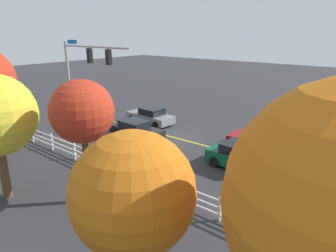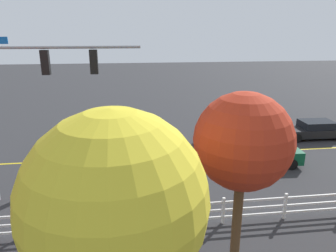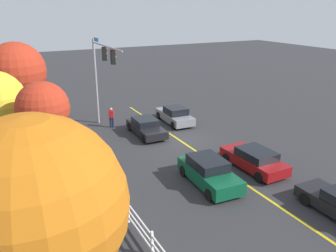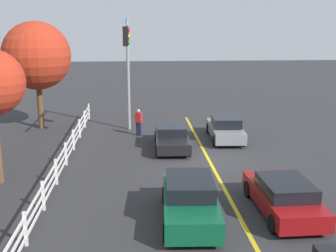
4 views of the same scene
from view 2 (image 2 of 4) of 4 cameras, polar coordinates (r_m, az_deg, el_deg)
ground_plane at (r=18.97m, az=-5.09°, el=-5.83°), size 120.00×120.00×0.00m
lane_center_stripe at (r=19.49m, az=6.79°, el=-5.23°), size 28.00×0.16×0.01m
signal_assembly at (r=14.16m, az=-24.97°, el=6.03°), size 6.78×0.38×7.20m
car_0 at (r=24.44m, az=25.52°, el=-0.61°), size 4.76×1.91×1.28m
car_1 at (r=20.51m, az=-15.73°, el=-2.63°), size 4.45×2.03×1.42m
car_2 at (r=18.49m, az=16.68°, el=-4.69°), size 4.52×2.14×1.51m
car_3 at (r=17.21m, az=-12.20°, el=-6.39°), size 4.42×2.00×1.27m
car_4 at (r=21.46m, az=12.21°, el=-1.52°), size 4.48×2.00×1.32m
pedestrian at (r=15.97m, az=-23.07°, el=-8.17°), size 0.42×0.48×1.69m
white_rail_fence at (r=12.80m, az=10.27°, el=-15.16°), size 26.10×0.10×1.15m
tree_0 at (r=8.87m, az=13.78°, el=-2.96°), size 2.82×2.82×5.86m
tree_3 at (r=6.41m, az=-9.76°, el=-13.69°), size 3.79×3.79×6.05m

